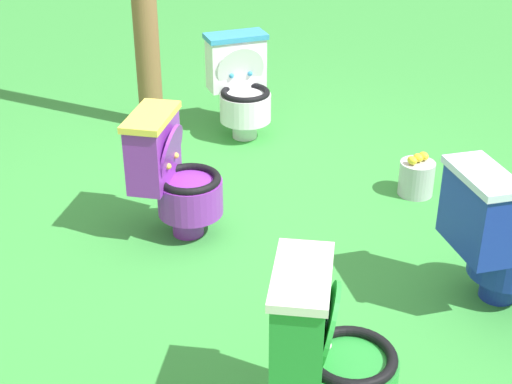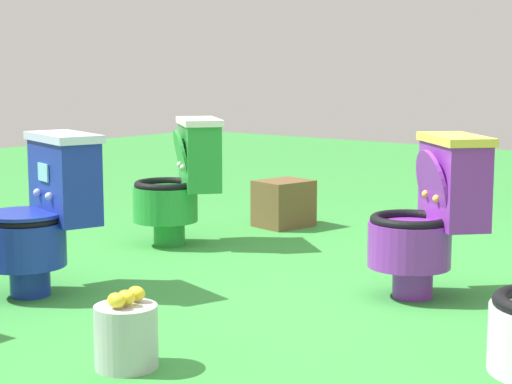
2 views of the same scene
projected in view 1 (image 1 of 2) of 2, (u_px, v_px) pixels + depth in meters
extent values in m
plane|color=green|center=(262.00, 232.00, 4.35)|extent=(14.00, 14.00, 0.00)
cylinder|color=#192D9E|center=(498.00, 285.00, 3.77)|extent=(0.23, 0.23, 0.14)
cylinder|color=#192D9E|center=(507.00, 256.00, 3.69)|extent=(0.46, 0.46, 0.20)
torus|color=black|center=(511.00, 236.00, 3.64)|extent=(0.44, 0.44, 0.04)
cylinder|color=silver|center=(509.00, 245.00, 3.66)|extent=(0.30, 0.30, 0.01)
cube|color=#192D9E|center=(478.00, 214.00, 3.52)|extent=(0.45, 0.30, 0.37)
cube|color=silver|center=(484.00, 176.00, 3.42)|extent=(0.48, 0.33, 0.04)
cube|color=#8CE0E5|center=(499.00, 202.00, 3.52)|extent=(0.11, 0.04, 0.08)
cylinder|color=#192D9E|center=(512.00, 232.00, 3.63)|extent=(0.45, 0.45, 0.02)
sphere|color=silver|center=(489.00, 213.00, 3.63)|extent=(0.04, 0.04, 0.04)
sphere|color=silver|center=(504.00, 228.00, 3.51)|extent=(0.04, 0.04, 0.04)
cylinder|color=purple|center=(188.00, 222.00, 4.31)|extent=(0.25, 0.25, 0.14)
cylinder|color=purple|center=(190.00, 197.00, 4.22)|extent=(0.52, 0.52, 0.20)
torus|color=black|center=(189.00, 179.00, 4.17)|extent=(0.50, 0.50, 0.04)
cylinder|color=#EACC4C|center=(190.00, 187.00, 4.20)|extent=(0.34, 0.34, 0.01)
cube|color=purple|center=(153.00, 151.00, 4.13)|extent=(0.43, 0.42, 0.37)
cube|color=#EACC4C|center=(151.00, 117.00, 4.04)|extent=(0.46, 0.45, 0.04)
cube|color=#8CE0E5|center=(170.00, 144.00, 4.09)|extent=(0.09, 0.08, 0.08)
cylinder|color=purple|center=(171.00, 155.00, 4.12)|extent=(0.32, 0.31, 0.35)
sphere|color=#EACC4C|center=(176.00, 156.00, 4.20)|extent=(0.04, 0.04, 0.04)
sphere|color=#EACC4C|center=(168.00, 166.00, 4.08)|extent=(0.04, 0.04, 0.04)
cylinder|color=green|center=(350.00, 379.00, 2.92)|extent=(0.52, 0.52, 0.20)
torus|color=black|center=(352.00, 357.00, 2.86)|extent=(0.50, 0.50, 0.04)
cylinder|color=white|center=(351.00, 367.00, 2.89)|extent=(0.34, 0.34, 0.01)
cube|color=green|center=(301.00, 320.00, 2.82)|extent=(0.44, 0.41, 0.37)
cube|color=white|center=(302.00, 276.00, 2.72)|extent=(0.47, 0.44, 0.04)
cube|color=#8CE0E5|center=(328.00, 312.00, 2.78)|extent=(0.09, 0.08, 0.08)
cylinder|color=green|center=(327.00, 326.00, 2.81)|extent=(0.33, 0.29, 0.35)
sphere|color=white|center=(329.00, 322.00, 2.89)|extent=(0.04, 0.04, 0.04)
sphere|color=white|center=(327.00, 345.00, 2.77)|extent=(0.04, 0.04, 0.04)
cylinder|color=white|center=(245.00, 128.00, 5.51)|extent=(0.21, 0.21, 0.14)
cylinder|color=white|center=(245.00, 107.00, 5.41)|extent=(0.44, 0.44, 0.20)
torus|color=black|center=(245.00, 93.00, 5.36)|extent=(0.42, 0.42, 0.04)
cylinder|color=#338CBF|center=(245.00, 99.00, 5.38)|extent=(0.28, 0.28, 0.01)
cube|color=white|center=(236.00, 64.00, 5.45)|extent=(0.27, 0.44, 0.37)
cube|color=#338CBF|center=(236.00, 36.00, 5.35)|extent=(0.30, 0.47, 0.04)
cube|color=#8CE0E5|center=(240.00, 61.00, 5.34)|extent=(0.03, 0.11, 0.08)
cylinder|color=white|center=(241.00, 70.00, 5.38)|extent=(0.16, 0.36, 0.35)
sphere|color=#338CBF|center=(250.00, 74.00, 5.41)|extent=(0.04, 0.04, 0.04)
sphere|color=#338CBF|center=(232.00, 76.00, 5.37)|extent=(0.04, 0.04, 0.04)
cylinder|color=#B7B7BF|center=(416.00, 178.00, 4.71)|extent=(0.22, 0.22, 0.22)
ellipsoid|color=yellow|center=(418.00, 158.00, 4.65)|extent=(0.07, 0.05, 0.05)
ellipsoid|color=yellow|center=(412.00, 160.00, 4.61)|extent=(0.07, 0.05, 0.05)
ellipsoid|color=yellow|center=(424.00, 156.00, 4.67)|extent=(0.07, 0.05, 0.05)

